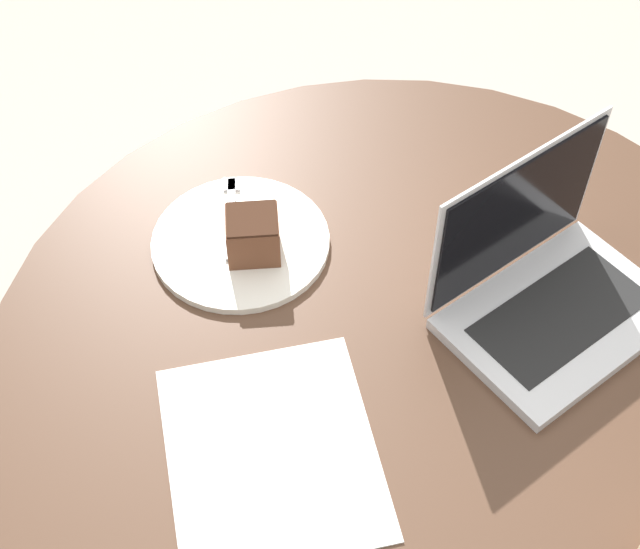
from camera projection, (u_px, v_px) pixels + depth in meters
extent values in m
cylinder|color=#4C3323|center=(390.00, 474.00, 1.53)|extent=(0.11, 0.11, 0.71)
cylinder|color=#4C3323|center=(406.00, 351.00, 1.24)|extent=(1.17, 1.17, 0.03)
cube|color=white|center=(272.00, 452.00, 1.12)|extent=(0.39, 0.36, 0.00)
cylinder|color=silver|center=(241.00, 242.00, 1.35)|extent=(0.27, 0.27, 0.01)
cube|color=brown|center=(253.00, 236.00, 1.30)|extent=(0.10, 0.10, 0.07)
cube|color=#351E13|center=(252.00, 219.00, 1.27)|extent=(0.10, 0.10, 0.00)
cube|color=silver|center=(231.00, 218.00, 1.37)|extent=(0.15, 0.11, 0.00)
cube|color=silver|center=(232.00, 185.00, 1.41)|extent=(0.04, 0.04, 0.00)
cube|color=silver|center=(559.00, 318.00, 1.25)|extent=(0.22, 0.31, 0.02)
cube|color=black|center=(561.00, 314.00, 1.24)|extent=(0.13, 0.25, 0.00)
cube|color=silver|center=(516.00, 214.00, 1.22)|extent=(0.01, 0.31, 0.22)
cube|color=black|center=(518.00, 215.00, 1.21)|extent=(0.01, 0.29, 0.20)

